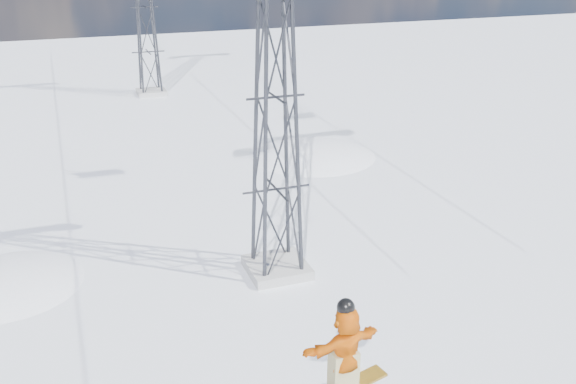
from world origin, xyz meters
name	(u,v)px	position (x,y,z in m)	size (l,w,h in m)	color
snow_terrain	(93,335)	(-4.77, 21.24, -9.59)	(39.00, 37.00, 22.00)	white
lift_tower_near	(276,98)	(0.80, 8.00, 5.47)	(5.20, 1.80, 11.43)	#999999
lift_tower_far	(145,7)	(0.80, 33.00, 5.47)	(5.20, 1.80, 11.43)	#999999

